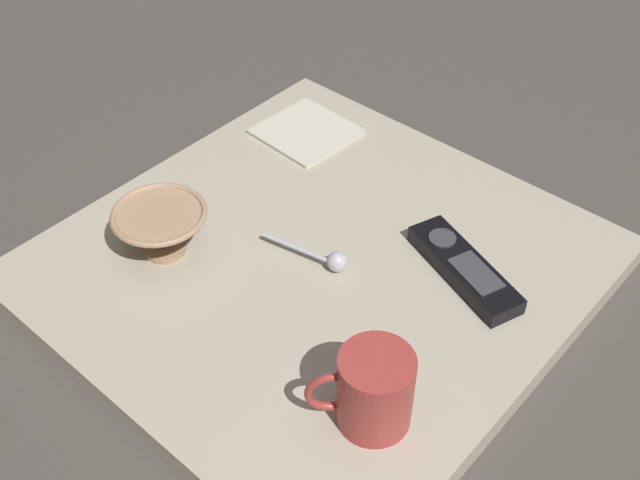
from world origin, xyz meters
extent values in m
plane|color=#47423D|center=(0.00, 0.00, 0.00)|extent=(6.00, 6.00, 0.00)
cube|color=#B7AD99|center=(0.00, 0.00, 0.02)|extent=(0.64, 0.65, 0.04)
cylinder|color=tan|center=(0.16, 0.13, 0.04)|extent=(0.06, 0.06, 0.01)
cone|color=tan|center=(0.16, 0.13, 0.07)|extent=(0.13, 0.13, 0.06)
torus|color=tan|center=(0.16, 0.13, 0.10)|extent=(0.13, 0.13, 0.01)
cylinder|color=#A53833|center=(-0.21, 0.15, 0.08)|extent=(0.08, 0.08, 0.10)
torus|color=#A53833|center=(-0.18, 0.18, 0.09)|extent=(0.05, 0.05, 0.06)
cylinder|color=silver|center=(0.02, 0.02, 0.05)|extent=(0.10, 0.03, 0.01)
sphere|color=silver|center=(-0.03, 0.00, 0.05)|extent=(0.03, 0.03, 0.03)
cube|color=black|center=(-0.16, -0.10, 0.05)|extent=(0.19, 0.11, 0.02)
cylinder|color=#3A3A42|center=(-0.12, -0.12, 0.06)|extent=(0.04, 0.04, 0.00)
cube|color=#3A3A42|center=(-0.19, -0.09, 0.06)|extent=(0.08, 0.06, 0.00)
cube|color=beige|center=(0.20, -0.20, 0.04)|extent=(0.14, 0.14, 0.01)
camera|label=1|loc=(-0.50, 0.56, 0.76)|focal=44.00mm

